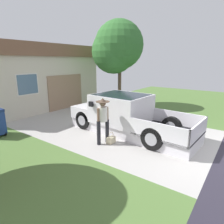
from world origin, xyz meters
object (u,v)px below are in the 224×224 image
house_with_garage (20,75)px  front_yard_tree (118,47)px  person_with_hat (103,117)px  handbag (111,140)px  pickup_truck (123,115)px

house_with_garage → front_yard_tree: front_yard_tree is taller
person_with_hat → handbag: 0.92m
pickup_truck → house_with_garage: 8.67m
pickup_truck → handbag: 1.45m
house_with_garage → front_yard_tree: bearing=-60.0°
person_with_hat → house_with_garage: house_with_garage is taller
pickup_truck → front_yard_tree: front_yard_tree is taller
handbag → pickup_truck: bearing=12.8°
pickup_truck → house_with_garage: house_with_garage is taller
person_with_hat → front_yard_tree: bearing=48.4°
front_yard_tree → pickup_truck: bearing=-143.0°
person_with_hat → pickup_truck: bearing=22.2°
handbag → front_yard_tree: bearing=31.8°
house_with_garage → person_with_hat: bearing=-103.1°
person_with_hat → front_yard_tree: (5.30, 2.96, 2.73)m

